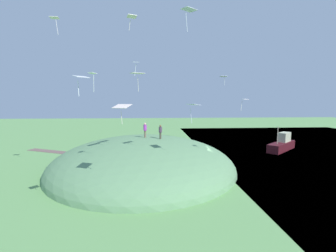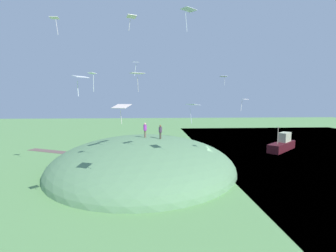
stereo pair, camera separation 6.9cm
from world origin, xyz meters
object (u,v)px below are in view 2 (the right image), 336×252
at_px(kite_1, 55,19).
at_px(person_walking_path, 145,128).
at_px(kite_4, 244,100).
at_px(kite_8, 188,10).
at_px(kite_11, 136,63).
at_px(kite_9, 131,17).
at_px(kite_2, 224,77).
at_px(kite_0, 137,74).
at_px(kite_3, 193,105).
at_px(boat_on_lake, 282,144).
at_px(kite_6, 80,78).
at_px(kite_10, 92,75).
at_px(person_near_shore, 160,130).
at_px(kite_5, 121,107).
at_px(mooring_post, 215,155).

bearing_deg(kite_1, person_walking_path, -143.54).
xyz_separation_m(kite_4, kite_8, (5.92, 3.52, 6.65)).
bearing_deg(kite_8, kite_11, -50.13).
distance_m(kite_8, kite_9, 4.83).
xyz_separation_m(person_walking_path, kite_2, (-8.82, 2.38, 5.94)).
bearing_deg(kite_0, kite_4, -175.25).
bearing_deg(kite_8, kite_3, -109.89).
height_order(boat_on_lake, kite_8, kite_8).
xyz_separation_m(kite_6, kite_10, (0.77, -5.90, 0.78)).
distance_m(boat_on_lake, kite_9, 30.79).
xyz_separation_m(person_walking_path, person_near_shore, (-1.83, 0.82, -0.15)).
distance_m(kite_1, kite_2, 17.58).
height_order(boat_on_lake, kite_5, kite_5).
relative_size(kite_0, kite_10, 1.01).
relative_size(kite_6, kite_8, 0.70).
distance_m(person_near_shore, kite_3, 8.21).
bearing_deg(boat_on_lake, person_walking_path, 158.07).
xyz_separation_m(kite_5, kite_11, (-0.53, -7.07, 3.98)).
bearing_deg(kite_3, kite_8, 70.11).
bearing_deg(kite_6, kite_5, -131.19).
bearing_deg(kite_0, kite_5, 79.84).
relative_size(kite_3, kite_11, 1.28).
height_order(kite_0, kite_9, kite_9).
relative_size(kite_1, kite_6, 1.34).
relative_size(kite_3, kite_4, 1.53).
distance_m(kite_4, kite_10, 13.82).
height_order(kite_0, kite_10, kite_0).
distance_m(kite_5, kite_6, 3.50).
height_order(person_walking_path, kite_5, kite_5).
height_order(person_walking_path, kite_4, kite_4).
xyz_separation_m(kite_5, kite_6, (2.00, 2.29, 1.73)).
xyz_separation_m(kite_4, mooring_post, (0.22, -9.16, -7.45)).
xyz_separation_m(boat_on_lake, kite_6, (24.98, 22.00, 8.36)).
relative_size(kite_1, kite_3, 0.91).
xyz_separation_m(kite_1, kite_3, (-12.23, 2.22, -7.68)).
xyz_separation_m(kite_0, kite_9, (0.37, 0.69, 4.46)).
xyz_separation_m(person_near_shore, kite_5, (3.03, 11.25, 3.08)).
bearing_deg(kite_10, person_near_shore, -127.24).
relative_size(kite_0, mooring_post, 1.34).
bearing_deg(kite_0, kite_2, -150.96).
distance_m(boat_on_lake, kite_5, 30.99).
distance_m(kite_0, kite_4, 10.23).
height_order(boat_on_lake, kite_0, kite_0).
distance_m(kite_4, kite_8, 9.57).
bearing_deg(person_near_shore, kite_6, -153.48).
bearing_deg(kite_1, kite_5, 136.18).
height_order(kite_6, kite_10, kite_10).
bearing_deg(kite_1, kite_3, 169.73).
bearing_deg(kite_1, boat_on_lake, -155.63).
bearing_deg(kite_0, kite_10, 15.19).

